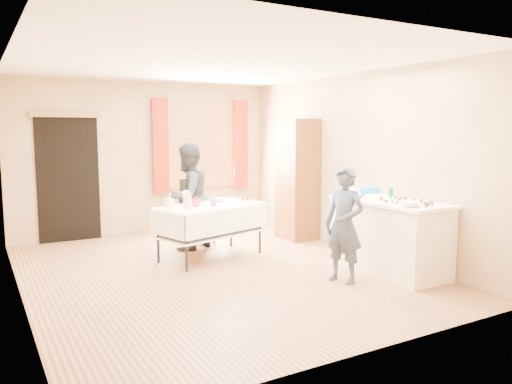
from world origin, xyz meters
TOP-DOWN VIEW (x-y plane):
  - floor at (0.00, 0.00)m, footprint 4.50×5.50m
  - ceiling at (0.00, 0.00)m, footprint 4.50×5.50m
  - wall_back at (0.00, 2.76)m, footprint 4.50×0.02m
  - wall_front at (0.00, -2.76)m, footprint 4.50×0.02m
  - wall_left at (-2.26, 0.00)m, footprint 0.02×5.50m
  - wall_right at (2.26, 0.00)m, footprint 0.02×5.50m
  - window_frame at (1.00, 2.72)m, footprint 1.32×0.06m
  - window_pane at (1.00, 2.71)m, footprint 1.20×0.02m
  - curtain_left at (0.22, 2.67)m, footprint 0.28×0.06m
  - curtain_right at (1.78, 2.67)m, footprint 0.28×0.06m
  - doorway at (-1.30, 2.73)m, footprint 0.95×0.04m
  - door_lintel at (-1.30, 2.70)m, footprint 1.05×0.06m
  - cabinet at (1.99, 1.08)m, footprint 0.50×0.60m
  - counter at (1.89, -1.11)m, footprint 0.74×1.56m
  - party_table at (0.22, 0.62)m, footprint 1.66×1.16m
  - chair at (0.43, 1.59)m, footprint 0.47×0.47m
  - girl at (1.11, -1.17)m, footprint 0.70×0.63m
  - woman at (0.14, 1.26)m, footprint 1.25×1.21m
  - soda_can at (2.08, -0.93)m, footprint 0.08×0.08m
  - mixing_bowl at (1.67, -1.63)m, footprint 0.31×0.31m
  - foam_block at (1.85, -0.46)m, footprint 0.16×0.12m
  - blue_basket at (2.11, -0.42)m, footprint 0.32×0.24m
  - pitcher at (-0.21, 0.41)m, footprint 0.14×0.14m
  - cup_red at (-0.01, 0.60)m, footprint 0.25×0.25m
  - cup_rainbow at (0.20, 0.47)m, footprint 0.13×0.13m
  - small_bowl at (0.47, 0.83)m, footprint 0.27×0.27m
  - pastry_tray at (0.76, 0.62)m, footprint 0.34×0.32m
  - bottle at (-0.37, 0.64)m, footprint 0.14×0.14m
  - cake_balls at (1.86, -1.30)m, footprint 0.50×1.09m

SIDE VIEW (x-z plane):
  - floor at x=0.00m, z-range -0.02..0.00m
  - chair at x=0.43m, z-range -0.20..0.81m
  - party_table at x=0.22m, z-range 0.07..0.82m
  - counter at x=1.89m, z-range 0.00..0.91m
  - girl at x=1.11m, z-range 0.00..1.36m
  - pastry_tray at x=0.76m, z-range 0.75..0.77m
  - small_bowl at x=0.47m, z-range 0.75..0.81m
  - woman at x=0.14m, z-range 0.00..1.59m
  - cup_rainbow at x=0.20m, z-range 0.75..0.85m
  - cup_red at x=-0.01m, z-range 0.75..0.86m
  - bottle at x=-0.37m, z-range 0.75..0.94m
  - pitcher at x=-0.21m, z-range 0.75..0.97m
  - cake_balls at x=1.86m, z-range 0.91..0.95m
  - mixing_bowl at x=1.67m, z-range 0.91..0.97m
  - foam_block at x=1.85m, z-range 0.91..0.99m
  - blue_basket at x=2.11m, z-range 0.91..0.99m
  - soda_can at x=2.08m, z-range 0.91..1.03m
  - cabinet at x=1.99m, z-range 0.00..1.96m
  - doorway at x=-1.30m, z-range 0.00..2.00m
  - wall_back at x=0.00m, z-range 0.00..2.60m
  - wall_front at x=0.00m, z-range 0.00..2.60m
  - wall_left at x=-2.26m, z-range 0.00..2.60m
  - wall_right at x=2.26m, z-range 0.00..2.60m
  - window_frame at x=1.00m, z-range 0.74..2.26m
  - window_pane at x=1.00m, z-range 0.80..2.20m
  - curtain_left at x=0.22m, z-range 0.67..2.33m
  - curtain_right at x=1.78m, z-range 0.67..2.33m
  - door_lintel at x=-1.30m, z-range 1.98..2.06m
  - ceiling at x=0.00m, z-range 2.60..2.62m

